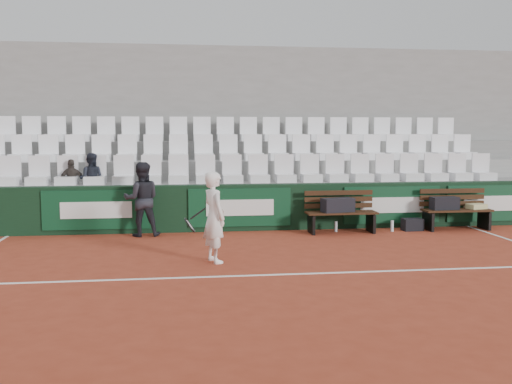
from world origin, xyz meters
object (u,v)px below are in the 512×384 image
water_bottle_near (336,227)px  spectator_b (71,161)px  tennis_player (214,217)px  ball_kid (142,199)px  bench_right (456,219)px  bench_left (341,222)px  sports_bag_left (338,205)px  sports_bag_right (444,203)px  sports_bag_ground (412,225)px  spectator_c (91,158)px  water_bottle_far (392,226)px

water_bottle_near → spectator_b: bearing=170.2°
tennis_player → ball_kid: ball_kid is taller
bench_right → water_bottle_near: bench_right is taller
water_bottle_near → spectator_b: 5.89m
bench_left → sports_bag_left: 0.38m
sports_bag_right → sports_bag_ground: (-0.72, 0.01, -0.46)m
sports_bag_ground → spectator_c: size_ratio=0.38×
sports_bag_right → spectator_b: size_ratio=0.59×
sports_bag_left → tennis_player: (-2.75, -2.39, 0.15)m
sports_bag_left → sports_bag_right: bearing=1.8°
tennis_player → spectator_b: (-2.88, 3.52, 0.75)m
tennis_player → ball_kid: (-1.33, 2.56, 0.02)m
sports_bag_ground → water_bottle_far: 0.49m
sports_bag_ground → spectator_c: spectator_c is taller
sports_bag_left → sports_bag_right: 2.41m
water_bottle_far → spectator_c: bearing=170.2°
water_bottle_near → spectator_c: spectator_c is taller
bench_right → tennis_player: tennis_player is taller
sports_bag_left → spectator_c: (-5.22, 1.12, 0.97)m
bench_right → spectator_c: size_ratio=1.33×
sports_bag_left → tennis_player: 3.65m
sports_bag_left → spectator_c: 5.43m
bench_right → ball_kid: ball_kid is taller
ball_kid → spectator_b: bearing=-35.7°
bench_left → water_bottle_far: size_ratio=6.23×
water_bottle_far → spectator_c: 6.69m
ball_kid → water_bottle_near: bearing=175.7°
sports_bag_left → sports_bag_ground: (1.70, 0.08, -0.47)m
sports_bag_ground → bench_right: bearing=-0.7°
spectator_c → bench_right: bearing=178.8°
sports_bag_right → sports_bag_ground: sports_bag_right is taller
sports_bag_left → sports_bag_right: sports_bag_left is taller
bench_left → bench_right: (2.61, 0.05, 0.00)m
bench_left → water_bottle_far: 1.13m
water_bottle_near → tennis_player: tennis_player is taller
sports_bag_left → spectator_c: spectator_c is taller
bench_right → water_bottle_far: size_ratio=6.23×
water_bottle_far → tennis_player: bearing=-148.7°
sports_bag_left → ball_kid: size_ratio=0.45×
spectator_b → ball_kid: bearing=143.8°
sports_bag_right → spectator_c: size_ratio=0.52×
water_bottle_far → water_bottle_near: bearing=173.8°
sports_bag_right → ball_kid: 6.50m
bench_right → ball_kid: (-6.78, 0.10, 0.54)m
sports_bag_right → tennis_player: 5.72m
bench_right → water_bottle_near: bearing=178.3°
sports_bag_ground → water_bottle_near: bearing=177.8°
sports_bag_left → sports_bag_ground: bearing=2.7°
water_bottle_far → bench_right: bearing=2.0°
ball_kid → spectator_c: bearing=-43.9°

